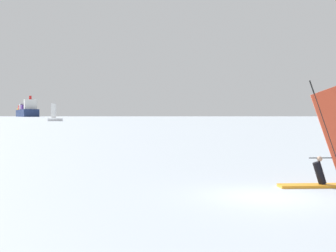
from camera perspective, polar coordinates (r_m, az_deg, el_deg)
ground_plane at (r=17.00m, az=12.64°, el=-8.80°), size 4000.00×4000.00×0.00m
windsurfer at (r=19.76m, az=19.52°, el=-4.21°), size 3.95×0.81×4.55m
cargo_ship at (r=810.04m, az=-17.57°, el=1.81°), size 68.30×142.57×34.16m
distant_headland at (r=1439.39m, az=-16.96°, el=2.23°), size 1208.26×529.34×49.80m
small_sailboat at (r=226.57m, az=-14.20°, el=0.84°), size 7.32×3.42×9.66m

